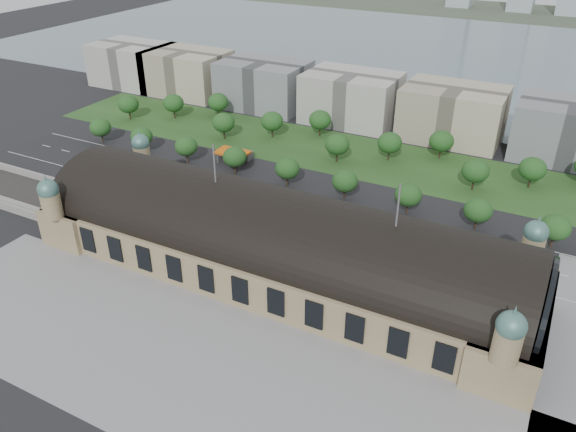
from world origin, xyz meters
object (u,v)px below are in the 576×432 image
at_px(parked_car_6, 203,203).
at_px(parked_car_1, 138,185).
at_px(bus_west, 318,227).
at_px(traffic_car_3, 232,179).
at_px(parked_car_2, 152,191).
at_px(parked_car_3, 226,208).
at_px(parked_car_4, 184,204).
at_px(traffic_car_5, 402,224).
at_px(bus_mid, 361,237).
at_px(petrol_station, 239,154).
at_px(traffic_car_4, 365,231).
at_px(parked_car_5, 189,199).
at_px(bus_east, 409,243).
at_px(traffic_car_0, 84,154).
at_px(traffic_car_1, 171,175).
at_px(traffic_car_2, 153,184).
at_px(parked_car_0, 155,190).

bearing_deg(parked_car_6, parked_car_1, -128.95).
bearing_deg(bus_west, traffic_car_3, 69.49).
xyz_separation_m(parked_car_2, bus_west, (68.56, 3.20, 0.88)).
bearing_deg(parked_car_2, traffic_car_3, 101.51).
bearing_deg(parked_car_3, parked_car_4, -113.53).
bearing_deg(parked_car_4, parked_car_6, 84.08).
distance_m(traffic_car_5, parked_car_3, 62.61).
bearing_deg(traffic_car_3, parked_car_1, 134.41).
height_order(parked_car_1, parked_car_6, parked_car_1).
bearing_deg(traffic_car_5, bus_mid, 157.85).
distance_m(bus_west, bus_mid, 14.94).
bearing_deg(parked_car_2, parked_car_6, 56.80).
bearing_deg(bus_mid, petrol_station, 62.64).
relative_size(traffic_car_4, parked_car_5, 0.92).
xyz_separation_m(traffic_car_3, traffic_car_4, (61.58, -13.55, 0.02)).
height_order(traffic_car_4, bus_east, bus_east).
bearing_deg(parked_car_2, parked_car_3, 55.89).
distance_m(traffic_car_0, traffic_car_1, 47.12).
bearing_deg(parked_car_5, traffic_car_4, 69.20).
relative_size(parked_car_5, bus_east, 0.41).
bearing_deg(bus_east, traffic_car_2, 91.00).
height_order(petrol_station, parked_car_4, petrol_station).
relative_size(parked_car_1, bus_east, 0.51).
height_order(traffic_car_1, parked_car_1, parked_car_1).
bearing_deg(parked_car_4, bus_mid, 56.60).
relative_size(traffic_car_5, parked_car_2, 0.68).
bearing_deg(parked_car_0, traffic_car_1, 159.17).
relative_size(traffic_car_4, parked_car_3, 0.90).
bearing_deg(traffic_car_5, bus_east, -146.23).
bearing_deg(traffic_car_1, parked_car_5, -124.82).
bearing_deg(parked_car_3, traffic_car_1, -147.79).
bearing_deg(bus_mid, parked_car_0, 92.64).
xyz_separation_m(traffic_car_1, traffic_car_3, (23.49, 8.96, -0.01)).
bearing_deg(bus_west, traffic_car_4, -62.40).
xyz_separation_m(traffic_car_4, parked_car_6, (-60.05, -8.66, -0.02)).
bearing_deg(petrol_station, parked_car_2, -107.65).
bearing_deg(traffic_car_0, parked_car_3, 74.75).
relative_size(traffic_car_5, parked_car_1, 0.65).
xyz_separation_m(parked_car_6, bus_east, (75.56, 7.00, 0.88)).
bearing_deg(petrol_station, traffic_car_0, -156.44).
distance_m(traffic_car_5, bus_west, 29.18).
relative_size(traffic_car_5, bus_west, 0.31).
distance_m(parked_car_4, bus_east, 81.98).
bearing_deg(parked_car_3, parked_car_2, -124.86).
xyz_separation_m(parked_car_2, bus_east, (98.39, 8.20, 0.78)).
bearing_deg(parked_car_5, traffic_car_2, -128.00).
distance_m(petrol_station, parked_car_5, 40.48).
distance_m(traffic_car_2, parked_car_6, 26.41).
distance_m(parked_car_3, parked_car_4, 15.99).
relative_size(parked_car_1, parked_car_3, 1.23).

